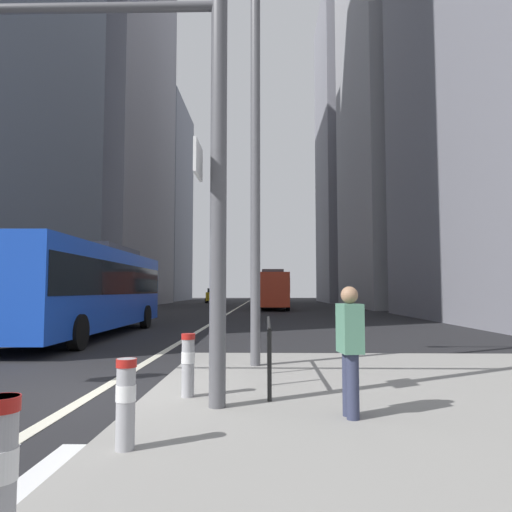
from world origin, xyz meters
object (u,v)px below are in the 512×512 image
city_bus_red_receding (272,288)px  street_lamp_post (255,116)px  city_bus_blue_oncoming (87,285)px  traffic_signal_gantry (39,106)px  pedestrian_waiting (350,345)px  bollard_right (188,362)px  car_oncoming_mid (213,295)px  car_receding_near (277,295)px  bollard_left (126,399)px  car_receding_far (276,296)px

city_bus_red_receding → street_lamp_post: bearing=-91.2°
city_bus_blue_oncoming → traffic_signal_gantry: 11.52m
pedestrian_waiting → bollard_right: bearing=153.6°
car_oncoming_mid → street_lamp_post: size_ratio=0.53×
car_receding_near → bollard_left: bearing=-92.6°
city_bus_blue_oncoming → car_oncoming_mid: size_ratio=2.87×
city_bus_blue_oncoming → pedestrian_waiting: bearing=-56.4°
bollard_left → pedestrian_waiting: bearing=26.8°
street_lamp_post → pedestrian_waiting: street_lamp_post is taller
traffic_signal_gantry → street_lamp_post: street_lamp_post is taller
car_oncoming_mid → traffic_signal_gantry: traffic_signal_gantry is taller
car_receding_far → pedestrian_waiting: car_receding_far is taller
car_receding_far → bollard_left: 48.93m
city_bus_red_receding → car_receding_far: bearing=86.8°
bollard_left → car_receding_far: bearing=87.1°
city_bus_blue_oncoming → bollard_right: size_ratio=13.72×
bollard_left → city_bus_red_receding: bearing=87.2°
city_bus_red_receding → car_oncoming_mid: size_ratio=2.59×
car_oncoming_mid → bollard_left: (5.77, -59.09, -0.36)m
city_bus_red_receding → bollard_left: city_bus_red_receding is taller
street_lamp_post → traffic_signal_gantry: bearing=-130.0°
car_receding_far → bollard_right: 46.69m
car_oncoming_mid → car_receding_near: (8.54, 2.48, -0.00)m
bollard_right → city_bus_blue_oncoming: bearing=117.7°
street_lamp_post → car_receding_near: bearing=88.3°
bollard_right → pedestrian_waiting: 2.39m
bollard_left → car_receding_near: bearing=87.4°
street_lamp_post → bollard_right: bearing=-107.5°
street_lamp_post → pedestrian_waiting: 5.91m
car_receding_far → traffic_signal_gantry: (-4.19, -47.23, 3.17)m
car_oncoming_mid → bollard_right: car_oncoming_mid is taller
car_receding_far → car_oncoming_mid: bearing=128.8°
city_bus_blue_oncoming → pedestrian_waiting: 13.50m
car_receding_far → car_receding_near: bearing=88.5°
bollard_left → street_lamp_post: bearing=77.5°
city_bus_red_receding → bollard_left: 37.60m
car_receding_far → pedestrian_waiting: bearing=-90.1°
traffic_signal_gantry → car_oncoming_mid: bearing=94.0°
bollard_left → car_oncoming_mid: bearing=95.6°
city_bus_red_receding → car_receding_far: 11.38m
car_oncoming_mid → city_bus_blue_oncoming: bearing=-89.2°
city_bus_blue_oncoming → bollard_right: 11.55m
bollard_left → pedestrian_waiting: (2.34, 1.18, 0.38)m
car_oncoming_mid → traffic_signal_gantry: bearing=-86.0°
city_bus_red_receding → street_lamp_post: 32.66m
car_receding_far → traffic_signal_gantry: bearing=-95.1°
car_receding_near → pedestrian_waiting: bearing=-90.4°
street_lamp_post → pedestrian_waiting: (1.22, -3.88, -4.28)m
car_receding_near → car_receding_far: (-0.33, -12.69, 0.00)m
city_bus_blue_oncoming → car_receding_far: (7.57, 36.47, -0.85)m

